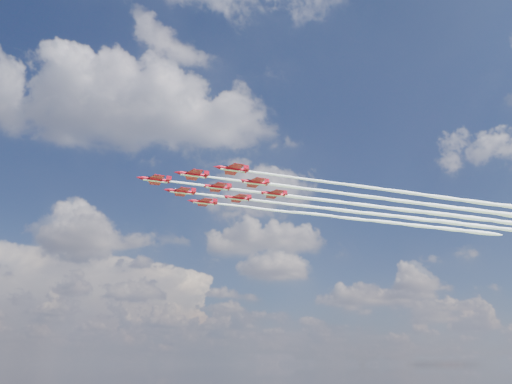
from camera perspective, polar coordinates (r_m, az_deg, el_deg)
jet_lead at (r=168.31m, az=11.02°, el=-1.31°), size 134.13×34.30×2.50m
jet_row2_port at (r=167.06m, az=15.10°, el=-0.86°), size 134.13×34.30×2.50m
jet_row2_starb at (r=179.34m, az=12.28°, el=-2.33°), size 134.13×34.30×2.50m
jet_row3_port at (r=166.68m, az=19.22°, el=-0.39°), size 134.13×34.30×2.50m
jet_row3_centre at (r=178.30m, az=16.11°, el=-1.91°), size 134.13×34.30×2.50m
jet_row3_starb at (r=190.50m, az=13.39°, el=-3.23°), size 134.13×34.30×2.50m
jet_row4_port at (r=178.08m, az=19.97°, el=-1.48°), size 134.13×34.30×2.50m
jet_row4_starb at (r=189.65m, az=17.01°, el=-2.84°), size 134.13×34.30×2.50m
jet_tail at (r=189.56m, az=20.64°, el=-2.43°), size 134.13×34.30×2.50m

